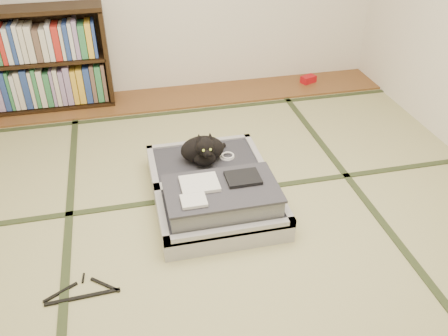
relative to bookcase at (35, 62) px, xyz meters
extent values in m
plane|color=tan|center=(1.28, -2.07, -0.45)|extent=(4.50, 4.50, 0.00)
cube|color=brown|center=(1.28, -0.07, -0.44)|extent=(4.00, 0.50, 0.02)
cube|color=#AD0D14|center=(2.61, -0.04, -0.40)|extent=(0.17, 0.14, 0.07)
cube|color=#2D381E|center=(0.28, -2.07, -0.45)|extent=(0.05, 4.50, 0.01)
cube|color=#2D381E|center=(2.28, -2.07, -0.45)|extent=(0.05, 4.50, 0.01)
cube|color=#2D381E|center=(1.28, -1.67, -0.45)|extent=(4.00, 0.05, 0.01)
cube|color=#2D381E|center=(1.28, -0.37, -0.45)|extent=(4.00, 0.05, 0.01)
cube|color=black|center=(0.62, 0.00, 0.02)|extent=(0.04, 0.29, 0.82)
cube|color=black|center=(0.00, 0.00, -0.42)|extent=(1.28, 0.29, 0.04)
cube|color=black|center=(0.00, 0.00, 0.46)|extent=(1.28, 0.29, 0.04)
cube|color=black|center=(0.00, 0.00, 0.02)|extent=(1.23, 0.29, 0.03)
cube|color=black|center=(0.00, 0.14, 0.02)|extent=(1.28, 0.02, 0.82)
cube|color=gray|center=(0.00, -0.02, -0.20)|extent=(1.15, 0.21, 0.35)
cube|color=gray|center=(0.00, -0.02, 0.21)|extent=(1.15, 0.21, 0.31)
cube|color=#A4A4A9|center=(1.25, -1.99, -0.38)|extent=(0.81, 0.54, 0.14)
cube|color=#2C2C33|center=(1.25, -1.99, -0.35)|extent=(0.72, 0.45, 0.11)
cube|color=#A4A4A9|center=(1.25, -2.24, -0.31)|extent=(0.81, 0.04, 0.05)
cube|color=#A4A4A9|center=(1.25, -1.74, -0.31)|extent=(0.81, 0.04, 0.05)
cube|color=#A4A4A9|center=(0.87, -1.99, -0.31)|extent=(0.04, 0.54, 0.05)
cube|color=#A4A4A9|center=(1.63, -1.99, -0.31)|extent=(0.04, 0.54, 0.05)
cube|color=#A4A4A9|center=(1.25, -1.45, -0.38)|extent=(0.81, 0.54, 0.14)
cube|color=#2C2C33|center=(1.25, -1.45, -0.35)|extent=(0.72, 0.45, 0.11)
cube|color=#A4A4A9|center=(1.25, -1.70, -0.31)|extent=(0.81, 0.04, 0.05)
cube|color=#A4A4A9|center=(1.25, -1.21, -0.31)|extent=(0.81, 0.04, 0.05)
cube|color=#A4A4A9|center=(0.87, -1.45, -0.31)|extent=(0.04, 0.54, 0.05)
cube|color=#A4A4A9|center=(1.63, -1.45, -0.31)|extent=(0.04, 0.54, 0.05)
cylinder|color=black|center=(1.25, -1.72, -0.30)|extent=(0.73, 0.03, 0.03)
cube|color=gray|center=(1.25, -1.99, -0.25)|extent=(0.69, 0.42, 0.14)
cube|color=#34333B|center=(1.25, -1.99, -0.17)|extent=(0.71, 0.44, 0.02)
cube|color=silver|center=(1.12, -1.94, -0.15)|extent=(0.24, 0.19, 0.02)
cube|color=black|center=(1.40, -1.94, -0.15)|extent=(0.21, 0.17, 0.02)
cube|color=silver|center=(1.06, -2.10, -0.15)|extent=(0.15, 0.13, 0.02)
cube|color=white|center=(1.01, -2.25, -0.37)|extent=(0.06, 0.01, 0.05)
cube|color=white|center=(1.14, -2.25, -0.39)|extent=(0.05, 0.01, 0.04)
cube|color=orange|center=(1.52, -2.25, -0.37)|extent=(0.05, 0.01, 0.04)
cube|color=#197F33|center=(1.44, -2.25, -0.35)|extent=(0.04, 0.01, 0.03)
ellipsoid|color=black|center=(1.23, -1.46, -0.20)|extent=(0.31, 0.20, 0.19)
ellipsoid|color=black|center=(1.23, -1.55, -0.22)|extent=(0.15, 0.11, 0.11)
ellipsoid|color=black|center=(1.23, -1.58, -0.10)|extent=(0.13, 0.12, 0.13)
sphere|color=black|center=(1.23, -1.63, -0.13)|extent=(0.06, 0.06, 0.06)
cone|color=black|center=(1.19, -1.56, -0.04)|extent=(0.05, 0.06, 0.06)
cone|color=black|center=(1.27, -1.56, -0.04)|extent=(0.05, 0.06, 0.06)
sphere|color=#A5BF33|center=(1.21, -1.64, -0.10)|extent=(0.02, 0.02, 0.02)
sphere|color=#A5BF33|center=(1.25, -1.64, -0.10)|extent=(0.02, 0.02, 0.02)
cylinder|color=black|center=(1.34, -1.36, -0.27)|extent=(0.19, 0.11, 0.03)
torus|color=white|center=(1.41, -1.45, -0.29)|extent=(0.11, 0.11, 0.02)
torus|color=white|center=(1.42, -1.46, -0.28)|extent=(0.09, 0.09, 0.01)
cube|color=black|center=(0.38, -2.42, -0.44)|extent=(0.40, 0.04, 0.01)
cube|color=black|center=(0.26, -2.36, -0.44)|extent=(0.18, 0.11, 0.01)
cube|color=black|center=(0.50, -2.36, -0.44)|extent=(0.16, 0.14, 0.01)
cylinder|color=black|center=(0.38, -2.28, -0.44)|extent=(0.02, 0.07, 0.01)
camera|label=1|loc=(0.74, -4.29, 1.58)|focal=38.00mm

